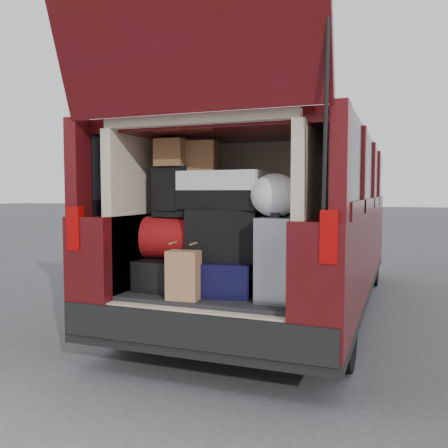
{
  "coord_description": "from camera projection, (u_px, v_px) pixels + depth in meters",
  "views": [
    {
      "loc": [
        1.24,
        -2.99,
        1.27
      ],
      "look_at": [
        0.03,
        0.2,
        1.04
      ],
      "focal_mm": 38.0,
      "sensor_mm": 36.0,
      "label": 1
    }
  ],
  "objects": [
    {
      "name": "ground",
      "position": [
        210.0,
        373.0,
        3.32
      ],
      "size": [
        80.0,
        80.0,
        0.0
      ],
      "primitive_type": "plane",
      "color": "#38383B",
      "rests_on": "ground"
    },
    {
      "name": "minivan",
      "position": [
        277.0,
        226.0,
        4.99
      ],
      "size": [
        1.9,
        5.35,
        2.77
      ],
      "color": "black",
      "rests_on": "ground"
    },
    {
      "name": "load_floor",
      "position": [
        224.0,
        325.0,
        3.55
      ],
      "size": [
        1.24,
        1.05,
        0.55
      ],
      "primitive_type": "cube",
      "color": "black",
      "rests_on": "ground"
    },
    {
      "name": "black_hardshell",
      "position": [
        174.0,
        273.0,
        3.56
      ],
      "size": [
        0.43,
        0.57,
        0.22
      ],
      "primitive_type": "cube",
      "rotation": [
        0.0,
        0.0,
        -0.05
      ],
      "color": "black",
      "rests_on": "load_floor"
    },
    {
      "name": "navy_hardshell",
      "position": [
        224.0,
        276.0,
        3.41
      ],
      "size": [
        0.52,
        0.6,
        0.23
      ],
      "primitive_type": "cube",
      "rotation": [
        0.0,
        0.0,
        0.16
      ],
      "color": "black",
      "rests_on": "load_floor"
    },
    {
      "name": "silver_roller",
      "position": [
        277.0,
        259.0,
        3.15
      ],
      "size": [
        0.24,
        0.38,
        0.55
      ],
      "primitive_type": "cube",
      "rotation": [
        0.0,
        0.0,
        0.04
      ],
      "color": "silver",
      "rests_on": "load_floor"
    },
    {
      "name": "kraft_bag",
      "position": [
        183.0,
        275.0,
        3.16
      ],
      "size": [
        0.22,
        0.15,
        0.33
      ],
      "primitive_type": "cube",
      "rotation": [
        0.0,
        0.0,
        0.07
      ],
      "color": "#A8734B",
      "rests_on": "load_floor"
    },
    {
      "name": "red_duffel",
      "position": [
        177.0,
        238.0,
        3.52
      ],
      "size": [
        0.52,
        0.37,
        0.31
      ],
      "primitive_type": "cube",
      "rotation": [
        0.0,
        0.0,
        0.14
      ],
      "color": "maroon",
      "rests_on": "black_hardshell"
    },
    {
      "name": "black_soft_case",
      "position": [
        224.0,
        235.0,
        3.39
      ],
      "size": [
        0.53,
        0.36,
        0.36
      ],
      "primitive_type": "cube",
      "rotation": [
        0.0,
        0.0,
        0.12
      ],
      "color": "black",
      "rests_on": "navy_hardshell"
    },
    {
      "name": "backpack",
      "position": [
        172.0,
        192.0,
        3.51
      ],
      "size": [
        0.26,
        0.16,
        0.37
      ],
      "primitive_type": "cube",
      "rotation": [
        0.0,
        0.0,
        0.01
      ],
      "color": "black",
      "rests_on": "red_duffel"
    },
    {
      "name": "twotone_duffel",
      "position": [
        224.0,
        190.0,
        3.41
      ],
      "size": [
        0.63,
        0.36,
        0.27
      ],
      "primitive_type": "cube",
      "rotation": [
        0.0,
        0.0,
        -0.08
      ],
      "color": "silver",
      "rests_on": "black_soft_case"
    },
    {
      "name": "grocery_sack_lower",
      "position": [
        172.0,
        153.0,
        3.48
      ],
      "size": [
        0.22,
        0.18,
        0.2
      ],
      "primitive_type": "cube",
      "rotation": [
        0.0,
        0.0,
        0.0
      ],
      "color": "brown",
      "rests_on": "backpack"
    },
    {
      "name": "grocery_sack_upper",
      "position": [
        202.0,
        157.0,
        3.51
      ],
      "size": [
        0.25,
        0.21,
        0.22
      ],
      "primitive_type": "cube",
      "rotation": [
        0.0,
        0.0,
        0.13
      ],
      "color": "brown",
      "rests_on": "twotone_duffel"
    },
    {
      "name": "plastic_bag_right",
      "position": [
        275.0,
        195.0,
        3.14
      ],
      "size": [
        0.34,
        0.31,
        0.29
      ],
      "primitive_type": "ellipsoid",
      "rotation": [
        0.0,
        0.0,
        -0.01
      ],
      "color": "white",
      "rests_on": "silver_roller"
    }
  ]
}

